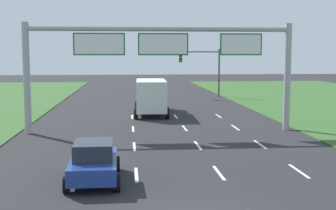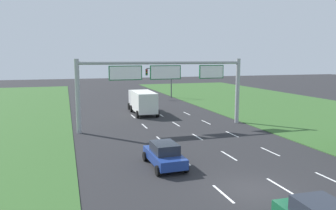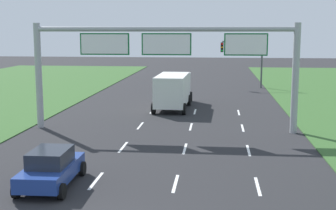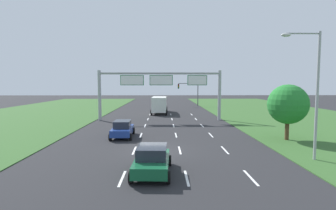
# 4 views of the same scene
# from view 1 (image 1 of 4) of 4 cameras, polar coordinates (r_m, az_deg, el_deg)

# --- Properties ---
(lane_dashes_inner_left) EXTENTS (0.14, 44.40, 0.01)m
(lane_dashes_inner_left) POSITION_cam_1_polar(r_m,az_deg,el_deg) (16.92, -3.69, -11.04)
(lane_dashes_inner_left) COLOR white
(lane_dashes_inner_left) RESTS_ON ground_plane
(lane_dashes_inner_right) EXTENTS (0.14, 44.40, 0.01)m
(lane_dashes_inner_right) POSITION_cam_1_polar(r_m,az_deg,el_deg) (17.34, 8.16, -10.66)
(lane_dashes_inner_right) COLOR white
(lane_dashes_inner_right) RESTS_ON ground_plane
(lane_dashes_slip) EXTENTS (0.14, 44.40, 0.01)m
(lane_dashes_slip) POSITION_cam_1_polar(r_m,az_deg,el_deg) (18.43, 18.98, -9.92)
(lane_dashes_slip) COLOR white
(lane_dashes_slip) RESTS_ON ground_plane
(car_near_red) EXTENTS (2.14, 4.21, 1.60)m
(car_near_red) POSITION_cam_1_polar(r_m,az_deg,el_deg) (18.82, -9.03, -6.80)
(car_near_red) COLOR navy
(car_near_red) RESTS_ON ground_plane
(box_truck) EXTENTS (2.85, 8.09, 2.88)m
(box_truck) POSITION_cam_1_polar(r_m,az_deg,el_deg) (39.26, -2.11, 1.26)
(box_truck) COLOR silver
(box_truck) RESTS_ON ground_plane
(sign_gantry) EXTENTS (17.24, 0.44, 7.00)m
(sign_gantry) POSITION_cam_1_polar(r_m,az_deg,el_deg) (30.04, -0.83, 6.13)
(sign_gantry) COLOR #9EA0A5
(sign_gantry) RESTS_ON ground_plane
(traffic_light_mast) EXTENTS (4.76, 0.49, 5.60)m
(traffic_light_mast) POSITION_cam_1_polar(r_m,az_deg,el_deg) (54.38, 4.24, 5.03)
(traffic_light_mast) COLOR #47494F
(traffic_light_mast) RESTS_ON ground_plane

